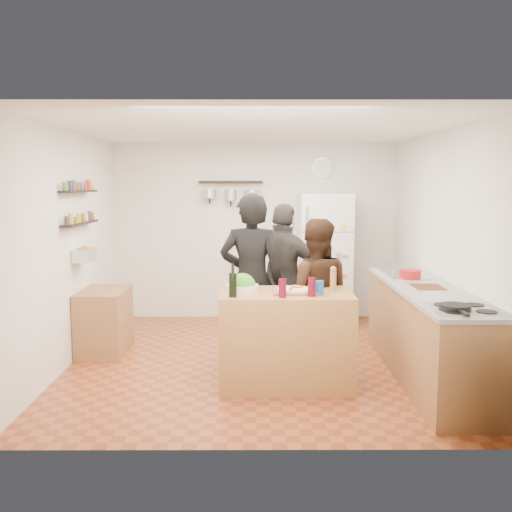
{
  "coord_description": "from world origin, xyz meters",
  "views": [
    {
      "loc": [
        -0.02,
        -6.05,
        1.94
      ],
      "look_at": [
        0.0,
        0.1,
        1.15
      ],
      "focal_mm": 40.0,
      "sensor_mm": 36.0,
      "label": 1
    }
  ],
  "objects_px": {
    "salad_bowl": "(242,288)",
    "pepper_mill": "(333,281)",
    "person_center": "(315,295)",
    "fridge": "(324,259)",
    "counter_run": "(427,334)",
    "person_left": "(252,281)",
    "red_bowl": "(410,274)",
    "wine_bottle": "(233,285)",
    "prep_island": "(286,339)",
    "skillet": "(455,307)",
    "wall_clock": "(323,168)",
    "salt_canister": "(319,288)",
    "side_table": "(104,321)",
    "person_back": "(284,279)"
  },
  "relations": [
    {
      "from": "salad_bowl",
      "to": "pepper_mill",
      "type": "bearing_deg",
      "value": 0.0
    },
    {
      "from": "person_center",
      "to": "fridge",
      "type": "relative_size",
      "value": 0.88
    },
    {
      "from": "pepper_mill",
      "to": "counter_run",
      "type": "bearing_deg",
      "value": 7.72
    },
    {
      "from": "person_left",
      "to": "red_bowl",
      "type": "distance_m",
      "value": 1.7
    },
    {
      "from": "salad_bowl",
      "to": "wine_bottle",
      "type": "height_order",
      "value": "wine_bottle"
    },
    {
      "from": "prep_island",
      "to": "skillet",
      "type": "height_order",
      "value": "skillet"
    },
    {
      "from": "wall_clock",
      "to": "salad_bowl",
      "type": "bearing_deg",
      "value": -111.43
    },
    {
      "from": "salt_canister",
      "to": "person_left",
      "type": "bearing_deg",
      "value": 132.29
    },
    {
      "from": "fridge",
      "to": "red_bowl",
      "type": "bearing_deg",
      "value": -68.52
    },
    {
      "from": "wine_bottle",
      "to": "salad_bowl",
      "type": "bearing_deg",
      "value": 73.5
    },
    {
      "from": "counter_run",
      "to": "salad_bowl",
      "type": "bearing_deg",
      "value": -175.92
    },
    {
      "from": "counter_run",
      "to": "side_table",
      "type": "height_order",
      "value": "counter_run"
    },
    {
      "from": "person_left",
      "to": "person_back",
      "type": "distance_m",
      "value": 0.58
    },
    {
      "from": "wine_bottle",
      "to": "person_center",
      "type": "bearing_deg",
      "value": 39.87
    },
    {
      "from": "pepper_mill",
      "to": "wall_clock",
      "type": "relative_size",
      "value": 0.64
    },
    {
      "from": "prep_island",
      "to": "salt_canister",
      "type": "bearing_deg",
      "value": -21.8
    },
    {
      "from": "pepper_mill",
      "to": "side_table",
      "type": "bearing_deg",
      "value": 157.65
    },
    {
      "from": "person_center",
      "to": "wall_clock",
      "type": "bearing_deg",
      "value": -92.1
    },
    {
      "from": "person_back",
      "to": "skillet",
      "type": "height_order",
      "value": "person_back"
    },
    {
      "from": "wine_bottle",
      "to": "fridge",
      "type": "relative_size",
      "value": 0.12
    },
    {
      "from": "person_left",
      "to": "red_bowl",
      "type": "bearing_deg",
      "value": -168.92
    },
    {
      "from": "salad_bowl",
      "to": "skillet",
      "type": "height_order",
      "value": "salad_bowl"
    },
    {
      "from": "pepper_mill",
      "to": "counter_run",
      "type": "distance_m",
      "value": 1.12
    },
    {
      "from": "salt_canister",
      "to": "salad_bowl",
      "type": "bearing_deg",
      "value": 166.72
    },
    {
      "from": "pepper_mill",
      "to": "side_table",
      "type": "xyz_separation_m",
      "value": [
        -2.48,
        1.02,
        -0.64
      ]
    },
    {
      "from": "person_center",
      "to": "wall_clock",
      "type": "relative_size",
      "value": 5.27
    },
    {
      "from": "wine_bottle",
      "to": "person_left",
      "type": "bearing_deg",
      "value": 78.29
    },
    {
      "from": "salad_bowl",
      "to": "counter_run",
      "type": "height_order",
      "value": "salad_bowl"
    },
    {
      "from": "red_bowl",
      "to": "fridge",
      "type": "height_order",
      "value": "fridge"
    },
    {
      "from": "prep_island",
      "to": "skillet",
      "type": "xyz_separation_m",
      "value": [
        1.31,
        -0.83,
        0.49
      ]
    },
    {
      "from": "prep_island",
      "to": "person_left",
      "type": "bearing_deg",
      "value": 120.09
    },
    {
      "from": "prep_island",
      "to": "skillet",
      "type": "bearing_deg",
      "value": -32.15
    },
    {
      "from": "person_center",
      "to": "prep_island",
      "type": "bearing_deg",
      "value": 61.69
    },
    {
      "from": "red_bowl",
      "to": "person_left",
      "type": "bearing_deg",
      "value": -175.83
    },
    {
      "from": "pepper_mill",
      "to": "side_table",
      "type": "height_order",
      "value": "pepper_mill"
    },
    {
      "from": "counter_run",
      "to": "red_bowl",
      "type": "xyz_separation_m",
      "value": [
        -0.05,
        0.52,
        0.52
      ]
    },
    {
      "from": "salt_canister",
      "to": "fridge",
      "type": "height_order",
      "value": "fridge"
    },
    {
      "from": "person_left",
      "to": "skillet",
      "type": "xyz_separation_m",
      "value": [
        1.65,
        -1.4,
        0.02
      ]
    },
    {
      "from": "salt_canister",
      "to": "side_table",
      "type": "relative_size",
      "value": 0.16
    },
    {
      "from": "fridge",
      "to": "wall_clock",
      "type": "relative_size",
      "value": 6.0
    },
    {
      "from": "person_center",
      "to": "pepper_mill",
      "type": "bearing_deg",
      "value": 113.64
    },
    {
      "from": "person_center",
      "to": "person_left",
      "type": "bearing_deg",
      "value": -3.54
    },
    {
      "from": "red_bowl",
      "to": "salt_canister",
      "type": "bearing_deg",
      "value": -142.32
    },
    {
      "from": "person_left",
      "to": "side_table",
      "type": "xyz_separation_m",
      "value": [
        -1.69,
        0.49,
        -0.56
      ]
    },
    {
      "from": "skillet",
      "to": "red_bowl",
      "type": "xyz_separation_m",
      "value": [
        0.05,
        1.53,
        0.02
      ]
    },
    {
      "from": "salt_canister",
      "to": "wall_clock",
      "type": "bearing_deg",
      "value": 82.93
    },
    {
      "from": "salt_canister",
      "to": "person_left",
      "type": "height_order",
      "value": "person_left"
    },
    {
      "from": "person_left",
      "to": "wall_clock",
      "type": "bearing_deg",
      "value": -107.17
    },
    {
      "from": "pepper_mill",
      "to": "wall_clock",
      "type": "height_order",
      "value": "wall_clock"
    },
    {
      "from": "prep_island",
      "to": "pepper_mill",
      "type": "bearing_deg",
      "value": 6.34
    }
  ]
}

